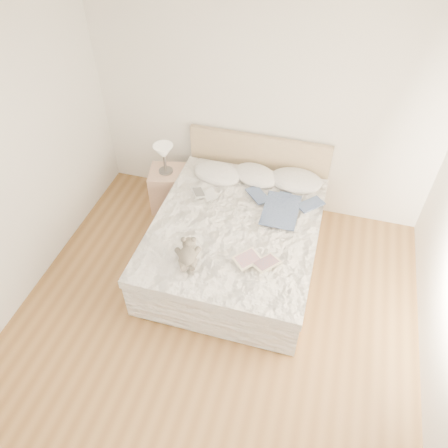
% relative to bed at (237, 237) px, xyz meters
% --- Properties ---
extents(floor, '(4.00, 4.50, 0.00)m').
position_rel_bed_xyz_m(floor, '(0.00, -1.19, -0.31)').
color(floor, brown).
rests_on(floor, ground).
extents(ceiling, '(4.00, 4.50, 0.00)m').
position_rel_bed_xyz_m(ceiling, '(0.00, -1.19, 2.39)').
color(ceiling, white).
rests_on(ceiling, ground).
extents(wall_back, '(4.00, 0.02, 2.70)m').
position_rel_bed_xyz_m(wall_back, '(0.00, 1.06, 1.04)').
color(wall_back, white).
rests_on(wall_back, ground).
extents(bed, '(1.72, 2.14, 1.00)m').
position_rel_bed_xyz_m(bed, '(0.00, 0.00, 0.00)').
color(bed, tan).
rests_on(bed, floor).
extents(nightstand, '(0.53, 0.49, 0.56)m').
position_rel_bed_xyz_m(nightstand, '(-1.03, 0.61, -0.03)').
color(nightstand, tan).
rests_on(nightstand, floor).
extents(table_lamp, '(0.31, 0.31, 0.37)m').
position_rel_bed_xyz_m(table_lamp, '(-1.05, 0.60, 0.52)').
color(table_lamp, '#46423D').
rests_on(table_lamp, nightstand).
extents(pillow_left, '(0.62, 0.47, 0.17)m').
position_rel_bed_xyz_m(pillow_left, '(-0.41, 0.64, 0.33)').
color(pillow_left, white).
rests_on(pillow_left, bed).
extents(pillow_middle, '(0.66, 0.57, 0.16)m').
position_rel_bed_xyz_m(pillow_middle, '(0.03, 0.72, 0.33)').
color(pillow_middle, white).
rests_on(pillow_middle, bed).
extents(pillow_right, '(0.62, 0.43, 0.18)m').
position_rel_bed_xyz_m(pillow_right, '(0.50, 0.76, 0.33)').
color(pillow_right, silver).
rests_on(pillow_right, bed).
extents(blouse, '(0.59, 0.63, 0.02)m').
position_rel_bed_xyz_m(blouse, '(0.42, 0.22, 0.32)').
color(blouse, navy).
rests_on(blouse, bed).
extents(photo_book, '(0.34, 0.32, 0.02)m').
position_rel_bed_xyz_m(photo_book, '(-0.45, 0.25, 0.32)').
color(photo_book, silver).
rests_on(photo_book, bed).
extents(childrens_book, '(0.45, 0.44, 0.02)m').
position_rel_bed_xyz_m(childrens_book, '(0.33, -0.56, 0.32)').
color(childrens_book, '#FCEFC7').
rests_on(childrens_book, bed).
extents(teddy_bear, '(0.31, 0.37, 0.16)m').
position_rel_bed_xyz_m(teddy_bear, '(-0.30, -0.74, 0.34)').
color(teddy_bear, '#675F51').
rests_on(teddy_bear, bed).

